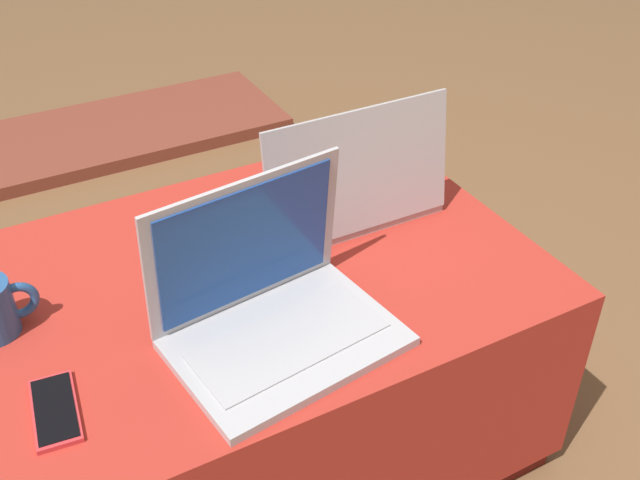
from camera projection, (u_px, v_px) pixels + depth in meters
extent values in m
plane|color=brown|center=(265.00, 437.00, 1.60)|extent=(14.00, 14.00, 0.00)
cube|color=maroon|center=(265.00, 430.00, 1.58)|extent=(0.96, 0.68, 0.05)
cube|color=#B22D23|center=(260.00, 352.00, 1.45)|extent=(1.00, 0.70, 0.40)
cube|color=#B7B7BC|center=(287.00, 343.00, 1.17)|extent=(0.37, 0.28, 0.02)
cube|color=#B2B2B7|center=(289.00, 340.00, 1.16)|extent=(0.32, 0.17, 0.00)
cube|color=#B7B7BC|center=(245.00, 243.00, 1.17)|extent=(0.34, 0.07, 0.24)
cube|color=#1E4799|center=(247.00, 245.00, 1.17)|extent=(0.31, 0.06, 0.21)
cube|color=#B7B7BC|center=(332.00, 203.00, 1.50)|extent=(0.38, 0.24, 0.02)
cube|color=#B2B2B7|center=(331.00, 198.00, 1.50)|extent=(0.33, 0.13, 0.00)
cube|color=#B7B7BC|center=(360.00, 172.00, 1.36)|extent=(0.37, 0.04, 0.24)
cube|color=white|center=(359.00, 171.00, 1.36)|extent=(0.33, 0.03, 0.21)
cube|color=red|center=(55.00, 410.00, 1.06)|extent=(0.08, 0.15, 0.01)
cube|color=black|center=(54.00, 408.00, 1.06)|extent=(0.07, 0.13, 0.00)
torus|color=#285693|center=(18.00, 301.00, 1.19)|extent=(0.07, 0.01, 0.07)
cube|color=brown|center=(86.00, 139.00, 2.66)|extent=(1.40, 0.50, 0.04)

